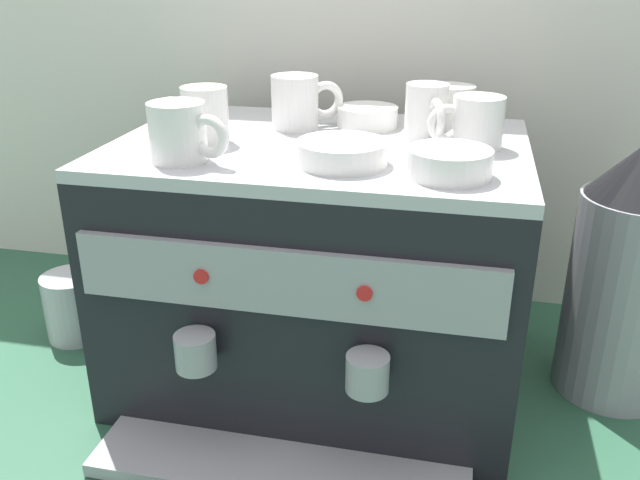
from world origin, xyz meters
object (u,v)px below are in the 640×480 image
at_px(ceramic_cup_0, 202,115).
at_px(ceramic_cup_4, 475,122).
at_px(ceramic_bowl_0, 367,117).
at_px(ceramic_cup_2, 449,107).
at_px(ceramic_cup_3, 181,132).
at_px(ceramic_bowl_2, 342,153).
at_px(espresso_machine, 319,266).
at_px(ceramic_cup_5, 427,112).
at_px(ceramic_bowl_1, 449,163).
at_px(coffee_grinder, 629,273).
at_px(ceramic_cup_1, 298,102).
at_px(milk_pitcher, 74,306).

bearing_deg(ceramic_cup_0, ceramic_cup_4, 8.23).
height_order(ceramic_cup_4, ceramic_bowl_0, ceramic_cup_4).
xyz_separation_m(ceramic_cup_2, ceramic_cup_3, (-0.34, -0.27, 0.01)).
height_order(ceramic_cup_2, ceramic_bowl_2, ceramic_cup_2).
height_order(espresso_machine, ceramic_bowl_2, ceramic_bowl_2).
bearing_deg(ceramic_cup_5, ceramic_bowl_2, -123.08).
height_order(ceramic_bowl_1, coffee_grinder, ceramic_bowl_1).
bearing_deg(ceramic_bowl_2, ceramic_cup_0, 163.64).
bearing_deg(ceramic_cup_2, espresso_machine, -143.90).
distance_m(espresso_machine, ceramic_cup_0, 0.30).
xyz_separation_m(ceramic_cup_4, ceramic_bowl_0, (-0.17, 0.10, -0.02)).
xyz_separation_m(ceramic_cup_0, ceramic_cup_4, (0.39, 0.06, -0.00)).
height_order(ceramic_cup_3, ceramic_bowl_2, ceramic_cup_3).
height_order(ceramic_cup_3, ceramic_cup_4, ceramic_cup_3).
xyz_separation_m(ceramic_cup_5, coffee_grinder, (0.32, 0.01, -0.24)).
height_order(ceramic_bowl_2, coffee_grinder, ceramic_bowl_2).
xyz_separation_m(espresso_machine, ceramic_bowl_1, (0.20, -0.13, 0.22)).
bearing_deg(espresso_machine, ceramic_cup_1, 122.77).
height_order(ceramic_cup_1, ceramic_bowl_2, ceramic_cup_1).
relative_size(ceramic_cup_0, ceramic_cup_1, 0.97).
relative_size(ceramic_bowl_0, milk_pitcher, 0.79).
height_order(espresso_machine, ceramic_cup_1, ceramic_cup_1).
relative_size(ceramic_bowl_0, ceramic_bowl_2, 0.80).
relative_size(espresso_machine, ceramic_bowl_2, 5.01).
bearing_deg(ceramic_cup_1, ceramic_bowl_0, 17.13).
distance_m(ceramic_cup_4, coffee_grinder, 0.35).
height_order(ceramic_cup_3, ceramic_bowl_1, ceramic_cup_3).
height_order(ceramic_cup_2, ceramic_cup_4, ceramic_cup_4).
relative_size(ceramic_cup_4, ceramic_bowl_0, 1.11).
bearing_deg(coffee_grinder, ceramic_cup_5, -177.73).
xyz_separation_m(ceramic_cup_1, ceramic_bowl_2, (0.11, -0.18, -0.03)).
relative_size(espresso_machine, ceramic_cup_5, 5.89).
bearing_deg(ceramic_cup_2, ceramic_bowl_2, -118.73).
relative_size(ceramic_cup_3, ceramic_cup_4, 1.09).
height_order(ceramic_cup_5, milk_pitcher, ceramic_cup_5).
bearing_deg(ceramic_bowl_2, coffee_grinder, 21.38).
bearing_deg(ceramic_cup_2, ceramic_cup_0, -154.25).
relative_size(ceramic_cup_3, ceramic_bowl_0, 1.21).
distance_m(ceramic_cup_2, coffee_grinder, 0.38).
bearing_deg(ceramic_bowl_0, coffee_grinder, -7.04).
xyz_separation_m(ceramic_cup_0, ceramic_cup_2, (0.35, 0.17, -0.01)).
xyz_separation_m(ceramic_cup_0, coffee_grinder, (0.65, 0.10, -0.24)).
bearing_deg(ceramic_cup_1, ceramic_cup_2, 11.81).
bearing_deg(ceramic_bowl_0, ceramic_cup_2, 7.17).
height_order(ceramic_bowl_0, ceramic_bowl_2, same).
xyz_separation_m(ceramic_bowl_0, coffee_grinder, (0.42, -0.05, -0.21)).
bearing_deg(ceramic_bowl_0, ceramic_cup_4, -29.60).
bearing_deg(ceramic_bowl_2, ceramic_cup_5, 56.92).
xyz_separation_m(ceramic_cup_5, ceramic_bowl_1, (0.04, -0.18, -0.02)).
bearing_deg(ceramic_cup_5, ceramic_cup_4, -23.93).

